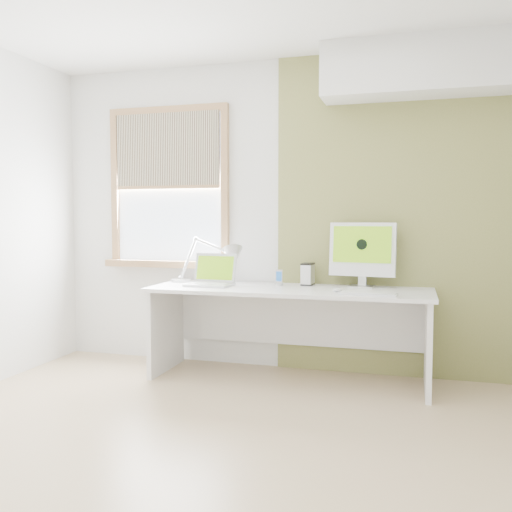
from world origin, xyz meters
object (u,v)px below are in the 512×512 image
(desk, at_px, (290,312))
(imac, at_px, (362,251))
(laptop, at_px, (212,277))
(external_drive, at_px, (308,274))
(desk_lamp, at_px, (223,259))

(desk, bearing_deg, imac, 17.51)
(laptop, xyz_separation_m, external_drive, (0.75, 0.21, 0.03))
(desk, relative_size, laptop, 5.86)
(desk, distance_m, laptop, 0.70)
(desk_lamp, xyz_separation_m, imac, (1.15, 0.06, 0.08))
(laptop, bearing_deg, desk_lamp, 73.15)
(desk, distance_m, desk_lamp, 0.73)
(external_drive, height_order, imac, imac)
(imac, bearing_deg, external_drive, -179.94)
(desk_lamp, height_order, laptop, desk_lamp)
(external_drive, bearing_deg, imac, 0.06)
(laptop, distance_m, external_drive, 0.78)
(desk, xyz_separation_m, desk_lamp, (-0.60, 0.11, 0.40))
(desk_lamp, xyz_separation_m, laptop, (-0.05, -0.15, -0.14))
(desk_lamp, height_order, external_drive, desk_lamp)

